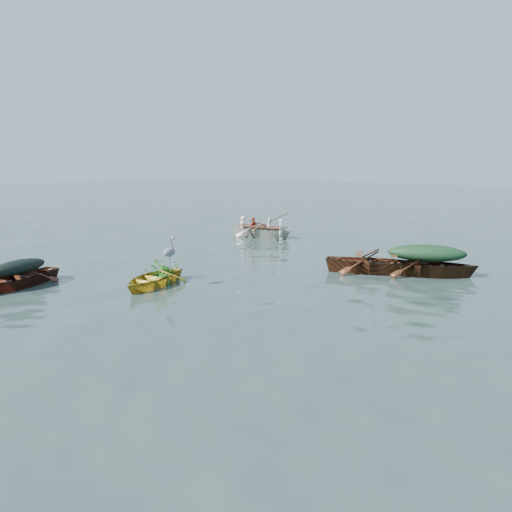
# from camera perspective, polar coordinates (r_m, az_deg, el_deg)

# --- Properties ---
(ground) EXTENTS (140.00, 140.00, 0.00)m
(ground) POSITION_cam_1_polar(r_m,az_deg,el_deg) (14.45, -6.62, -3.19)
(ground) COLOR #31443F
(ground) RESTS_ON ground
(yellow_dinghy) EXTENTS (2.07, 3.21, 0.79)m
(yellow_dinghy) POSITION_cam_1_polar(r_m,az_deg,el_deg) (14.42, -11.71, -3.37)
(yellow_dinghy) COLOR gold
(yellow_dinghy) RESTS_ON ground
(dark_covered_boat) EXTENTS (2.16, 3.60, 0.83)m
(dark_covered_boat) POSITION_cam_1_polar(r_m,az_deg,el_deg) (15.53, -25.41, -3.19)
(dark_covered_boat) COLOR #4D2512
(dark_covered_boat) RESTS_ON ground
(green_tarp_boat) EXTENTS (4.39, 2.88, 0.97)m
(green_tarp_boat) POSITION_cam_1_polar(r_m,az_deg,el_deg) (16.21, 18.78, -2.16)
(green_tarp_boat) COLOR #452310
(green_tarp_boat) RESTS_ON ground
(open_wooden_boat) EXTENTS (4.54, 2.92, 1.01)m
(open_wooden_boat) POSITION_cam_1_polar(r_m,az_deg,el_deg) (16.17, 13.54, -1.92)
(open_wooden_boat) COLOR #5B3716
(open_wooden_boat) RESTS_ON ground
(rowed_boat) EXTENTS (4.38, 1.81, 1.01)m
(rowed_boat) POSITION_cam_1_polar(r_m,az_deg,el_deg) (23.10, 0.65, 2.11)
(rowed_boat) COLOR silver
(rowed_boat) RESTS_ON ground
(dark_tarp_cover) EXTENTS (1.19, 1.98, 0.40)m
(dark_tarp_cover) POSITION_cam_1_polar(r_m,az_deg,el_deg) (15.41, -25.59, -0.97)
(dark_tarp_cover) COLOR black
(dark_tarp_cover) RESTS_ON dark_covered_boat
(green_tarp_cover) EXTENTS (2.42, 1.59, 0.52)m
(green_tarp_cover) POSITION_cam_1_polar(r_m,az_deg,el_deg) (16.07, 18.94, 0.44)
(green_tarp_cover) COLOR black
(green_tarp_cover) RESTS_ON green_tarp_boat
(thwart_benches) EXTENTS (2.32, 1.58, 0.04)m
(thwart_benches) POSITION_cam_1_polar(r_m,az_deg,el_deg) (16.07, 13.62, -0.08)
(thwart_benches) COLOR #532D13
(thwart_benches) RESTS_ON open_wooden_boat
(heron) EXTENTS (0.38, 0.46, 0.92)m
(heron) POSITION_cam_1_polar(r_m,az_deg,el_deg) (13.99, -9.86, -0.15)
(heron) COLOR gray
(heron) RESTS_ON yellow_dinghy
(dinghy_weeds) EXTENTS (0.92, 1.06, 0.60)m
(dinghy_weeds) POSITION_cam_1_polar(r_m,az_deg,el_deg) (14.71, -10.54, -0.28)
(dinghy_weeds) COLOR #286B1C
(dinghy_weeds) RESTS_ON yellow_dinghy
(rowers) EXTENTS (3.10, 1.52, 0.76)m
(rowers) POSITION_cam_1_polar(r_m,az_deg,el_deg) (22.98, 0.66, 4.30)
(rowers) COLOR white
(rowers) RESTS_ON rowed_boat
(oars) EXTENTS (0.93, 2.66, 0.06)m
(oars) POSITION_cam_1_polar(r_m,az_deg,el_deg) (23.02, 0.66, 3.43)
(oars) COLOR brown
(oars) RESTS_ON rowed_boat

